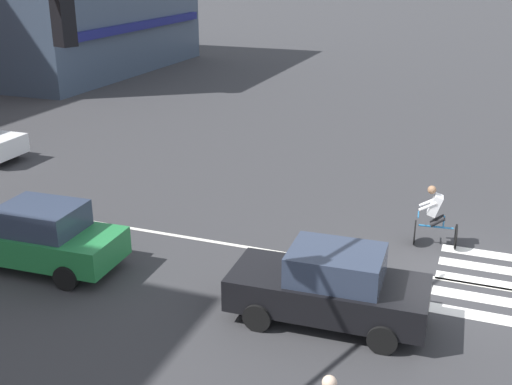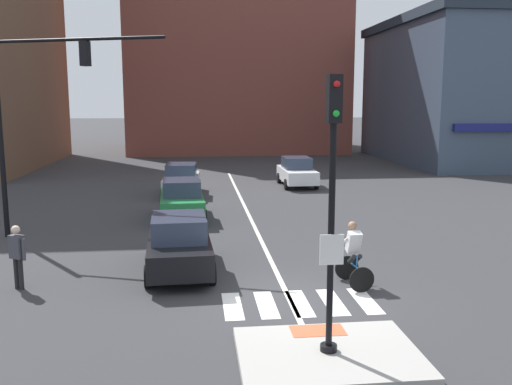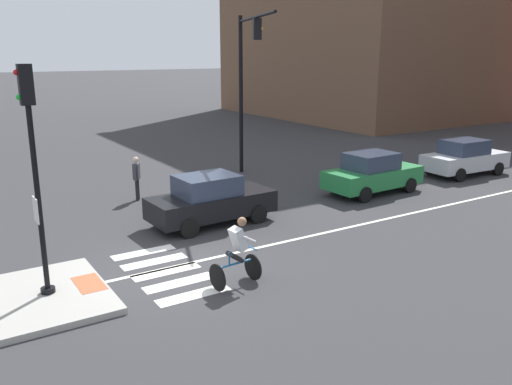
# 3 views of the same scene
# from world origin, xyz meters

# --- Properties ---
(ground_plane) EXTENTS (300.00, 300.00, 0.00)m
(ground_plane) POSITION_xyz_m (0.00, 0.00, 0.00)
(ground_plane) COLOR #333335
(traffic_island) EXTENTS (3.40, 2.55, 0.15)m
(traffic_island) POSITION_xyz_m (0.00, -3.25, 0.07)
(traffic_island) COLOR #A3A099
(traffic_island) RESTS_ON ground
(tactile_pad_front) EXTENTS (1.10, 0.60, 0.01)m
(tactile_pad_front) POSITION_xyz_m (0.00, -2.33, 0.15)
(tactile_pad_front) COLOR #DB5B38
(tactile_pad_front) RESTS_ON traffic_island
(signal_pole) EXTENTS (0.44, 0.38, 5.08)m
(signal_pole) POSITION_xyz_m (0.00, -3.26, 3.20)
(signal_pole) COLOR black
(signal_pole) RESTS_ON traffic_island
(crosswalk_stripe_a) EXTENTS (0.44, 1.80, 0.01)m
(crosswalk_stripe_a) POSITION_xyz_m (-1.61, -0.37, 0.00)
(crosswalk_stripe_a) COLOR silver
(crosswalk_stripe_a) RESTS_ON ground
(crosswalk_stripe_b) EXTENTS (0.44, 1.80, 0.01)m
(crosswalk_stripe_b) POSITION_xyz_m (-0.80, -0.37, 0.00)
(crosswalk_stripe_b) COLOR silver
(crosswalk_stripe_b) RESTS_ON ground
(crosswalk_stripe_c) EXTENTS (0.44, 1.80, 0.01)m
(crosswalk_stripe_c) POSITION_xyz_m (0.00, -0.37, 0.00)
(crosswalk_stripe_c) COLOR silver
(crosswalk_stripe_c) RESTS_ON ground
(crosswalk_stripe_d) EXTENTS (0.44, 1.80, 0.01)m
(crosswalk_stripe_d) POSITION_xyz_m (0.80, -0.37, 0.00)
(crosswalk_stripe_d) COLOR silver
(crosswalk_stripe_d) RESTS_ON ground
(crosswalk_stripe_e) EXTENTS (0.44, 1.80, 0.01)m
(crosswalk_stripe_e) POSITION_xyz_m (1.61, -0.37, 0.00)
(crosswalk_stripe_e) COLOR silver
(crosswalk_stripe_e) RESTS_ON ground
(lane_centre_line) EXTENTS (0.14, 28.00, 0.01)m
(lane_centre_line) POSITION_xyz_m (-0.20, 10.00, 0.00)
(lane_centre_line) COLOR silver
(lane_centre_line) RESTS_ON ground
(traffic_light_mast) EXTENTS (5.95, 2.26, 7.00)m
(traffic_light_mast) POSITION_xyz_m (-7.96, 6.89, 4.66)
(traffic_light_mast) COLOR black
(traffic_light_mast) RESTS_ON ground
(building_corner_right) EXTENTS (20.57, 16.39, 20.91)m
(building_corner_right) POSITION_xyz_m (1.63, 43.61, 10.47)
(building_corner_right) COLOR brown
(building_corner_right) RESTS_ON ground
(building_far_block) EXTENTS (17.77, 17.31, 11.16)m
(building_far_block) POSITION_xyz_m (21.81, 29.70, 5.60)
(building_far_block) COLOR #3D4C60
(building_far_block) RESTS_ON ground
(car_black_westbound_near) EXTENTS (1.97, 4.17, 1.64)m
(car_black_westbound_near) POSITION_xyz_m (-2.91, 2.45, 0.81)
(car_black_westbound_near) COLOR black
(car_black_westbound_near) RESTS_ON ground
(car_silver_westbound_distant) EXTENTS (1.98, 4.17, 1.64)m
(car_silver_westbound_distant) POSITION_xyz_m (-3.13, 15.56, 0.81)
(car_silver_westbound_distant) COLOR silver
(car_silver_westbound_distant) RESTS_ON ground
(car_green_westbound_far) EXTENTS (1.98, 4.17, 1.64)m
(car_green_westbound_far) POSITION_xyz_m (-2.99, 9.70, 0.81)
(car_green_westbound_far) COLOR #237A3D
(car_green_westbound_far) RESTS_ON ground
(car_white_eastbound_distant) EXTENTS (1.87, 4.11, 1.64)m
(car_white_eastbound_distant) POSITION_xyz_m (3.32, 17.99, 0.81)
(car_white_eastbound_distant) COLOR white
(car_white_eastbound_distant) RESTS_ON ground
(cyclist) EXTENTS (0.76, 1.15, 1.68)m
(cyclist) POSITION_xyz_m (1.64, 0.80, 0.87)
(cyclist) COLOR black
(cyclist) RESTS_ON ground
(pedestrian_at_curb_left) EXTENTS (0.48, 0.37, 1.67)m
(pedestrian_at_curb_left) POSITION_xyz_m (-6.97, 1.44, 0.98)
(pedestrian_at_curb_left) COLOR black
(pedestrian_at_curb_left) RESTS_ON ground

